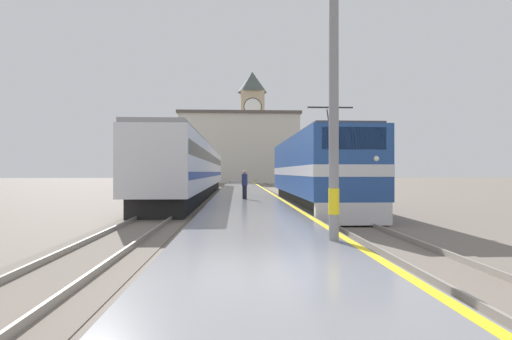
{
  "coord_description": "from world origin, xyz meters",
  "views": [
    {
      "loc": [
        -0.62,
        -6.21,
        1.98
      ],
      "look_at": [
        0.78,
        22.68,
        2.13
      ],
      "focal_mm": 28.0,
      "sensor_mm": 36.0,
      "label": 1
    }
  ],
  "objects_px": {
    "person_on_platform": "(245,184)",
    "clock_tower": "(252,122)",
    "catenary_mast": "(337,60)",
    "locomotive_train": "(315,172)",
    "passenger_train": "(195,169)"
  },
  "relations": [
    {
      "from": "clock_tower",
      "to": "passenger_train",
      "type": "bearing_deg",
      "value": -97.61
    },
    {
      "from": "person_on_platform",
      "to": "clock_tower",
      "type": "xyz_separation_m",
      "value": [
        2.73,
        58.5,
        10.91
      ]
    },
    {
      "from": "locomotive_train",
      "to": "passenger_train",
      "type": "bearing_deg",
      "value": 123.65
    },
    {
      "from": "locomotive_train",
      "to": "catenary_mast",
      "type": "relative_size",
      "value": 1.74
    },
    {
      "from": "passenger_train",
      "to": "catenary_mast",
      "type": "bearing_deg",
      "value": -76.24
    },
    {
      "from": "locomotive_train",
      "to": "clock_tower",
      "type": "distance_m",
      "value": 61.52
    },
    {
      "from": "catenary_mast",
      "to": "person_on_platform",
      "type": "distance_m",
      "value": 14.64
    },
    {
      "from": "passenger_train",
      "to": "person_on_platform",
      "type": "distance_m",
      "value": 10.0
    },
    {
      "from": "locomotive_train",
      "to": "passenger_train",
      "type": "xyz_separation_m",
      "value": [
        -7.55,
        11.34,
        0.23
      ]
    },
    {
      "from": "person_on_platform",
      "to": "locomotive_train",
      "type": "bearing_deg",
      "value": -30.3
    },
    {
      "from": "person_on_platform",
      "to": "catenary_mast",
      "type": "bearing_deg",
      "value": -82.54
    },
    {
      "from": "locomotive_train",
      "to": "clock_tower",
      "type": "height_order",
      "value": "clock_tower"
    },
    {
      "from": "catenary_mast",
      "to": "person_on_platform",
      "type": "height_order",
      "value": "catenary_mast"
    },
    {
      "from": "person_on_platform",
      "to": "clock_tower",
      "type": "distance_m",
      "value": 59.57
    },
    {
      "from": "catenary_mast",
      "to": "clock_tower",
      "type": "height_order",
      "value": "clock_tower"
    }
  ]
}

